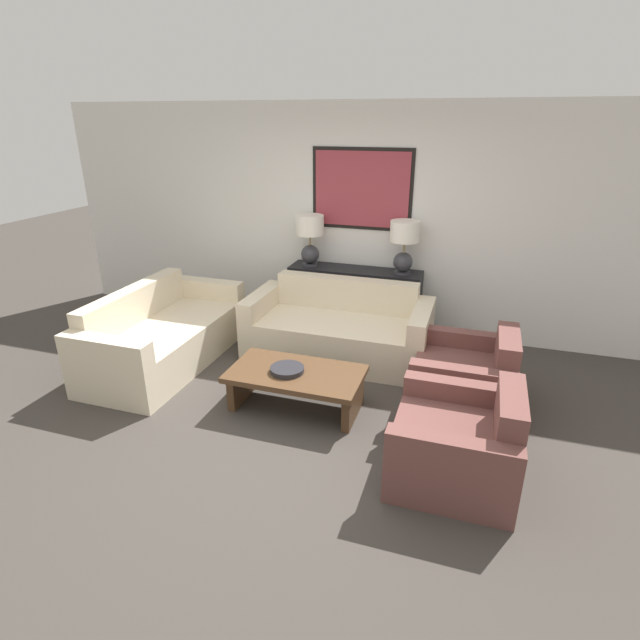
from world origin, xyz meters
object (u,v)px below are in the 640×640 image
Objects in this scene: coffee_table at (296,380)px; armchair_near_back_wall at (466,379)px; console_table at (354,301)px; couch_by_side at (163,337)px; table_lamp_right at (404,241)px; table_lamp_left at (310,235)px; couch_by_back_wall at (338,331)px; armchair_near_camera at (458,444)px; decorative_bowl at (287,369)px.

coffee_table is 1.54m from armchair_near_back_wall.
couch_by_side is (-1.74, -1.40, -0.12)m from console_table.
console_table is 0.96m from table_lamp_right.
console_table is 2.61× the size of table_lamp_left.
couch_by_back_wall is 1.00× the size of couch_by_side.
armchair_near_back_wall is 1.00× the size of armchair_near_camera.
decorative_bowl is at bearing -77.18° from table_lamp_left.
table_lamp_right reaches higher than armchair_near_back_wall.
table_lamp_left reaches higher than couch_by_back_wall.
couch_by_back_wall is (0.00, -0.67, -0.12)m from console_table.
table_lamp_right is 1.98× the size of decorative_bowl.
armchair_near_back_wall is at bearing -24.76° from couch_by_back_wall.
table_lamp_right reaches higher than armchair_near_camera.
couch_by_back_wall is 1.53m from armchair_near_back_wall.
decorative_bowl is 1.62m from armchair_near_back_wall.
coffee_table is (1.68, -0.42, -0.02)m from couch_by_side.
table_lamp_left reaches higher than console_table.
console_table is 5.18× the size of decorative_bowl.
console_table is 0.80× the size of couch_by_back_wall.
armchair_near_camera is at bearing -70.46° from table_lamp_right.
table_lamp_right is 0.50× the size of coffee_table.
coffee_table is at bearing 23.40° from decorative_bowl.
couch_by_side is 6.49× the size of decorative_bowl.
couch_by_side is at bearing 164.20° from decorative_bowl.
couch_by_side is (-1.74, -0.73, 0.00)m from couch_by_back_wall.
couch_by_back_wall is at bearing -90.00° from console_table.
table_lamp_left reaches higher than armchair_near_back_wall.
table_lamp_right is 1.80m from armchair_near_back_wall.
couch_by_back_wall is at bearing -129.62° from table_lamp_right.
coffee_table is at bearing -160.56° from armchair_near_back_wall.
table_lamp_left is at bearing 180.00° from table_lamp_right.
decorative_bowl is (1.60, -0.45, 0.10)m from couch_by_side.
armchair_near_camera is (1.39, -2.34, -0.14)m from console_table.
console_table is at bearing 120.69° from armchair_near_camera.
couch_by_back_wall is 6.49× the size of decorative_bowl.
couch_by_back_wall is at bearing 83.50° from decorative_bowl.
couch_by_back_wall is (0.56, -0.67, -0.89)m from table_lamp_left.
couch_by_side reaches higher than armchair_near_back_wall.
coffee_table is 1.29× the size of armchair_near_camera.
armchair_near_back_wall and armchair_near_camera have the same top height.
coffee_table is (-0.06, -1.83, -0.13)m from console_table.
decorative_bowl is (-0.13, -1.86, -0.02)m from console_table.
couch_by_side reaches higher than decorative_bowl.
armchair_near_back_wall is at bearing 90.00° from armchair_near_camera.
console_table is 1.70× the size of armchair_near_camera.
table_lamp_left is 0.31× the size of couch_by_back_wall.
table_lamp_left is 0.65× the size of armchair_near_back_wall.
console_table is 0.68m from couch_by_back_wall.
table_lamp_right is 2.84m from couch_by_side.
coffee_table is at bearing -92.00° from console_table.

